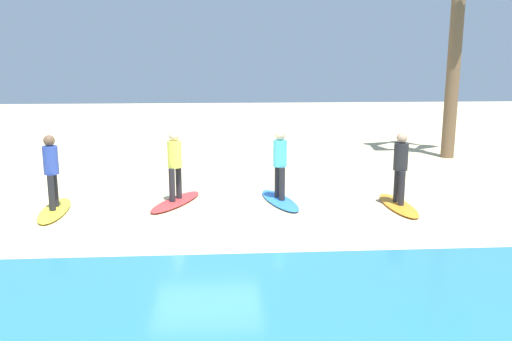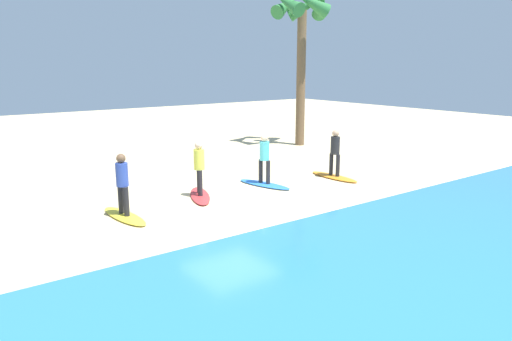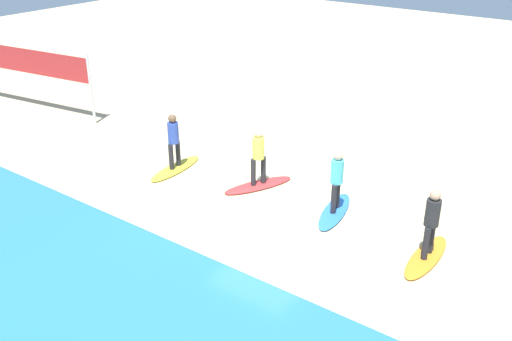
% 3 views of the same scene
% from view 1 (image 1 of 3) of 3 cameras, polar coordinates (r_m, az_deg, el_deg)
% --- Properties ---
extents(ground_plane, '(60.00, 60.00, 0.00)m').
position_cam_1_polar(ground_plane, '(12.12, -5.37, -4.18)').
color(ground_plane, '#CCB789').
extents(surfboard_orange, '(0.59, 2.11, 0.09)m').
position_cam_1_polar(surfboard_orange, '(12.69, 14.99, -3.60)').
color(surfboard_orange, orange).
rests_on(surfboard_orange, ground).
extents(surfer_orange, '(0.32, 0.46, 1.64)m').
position_cam_1_polar(surfer_orange, '(12.47, 15.23, 0.80)').
color(surfer_orange, '#232328').
rests_on(surfer_orange, surfboard_orange).
extents(surfboard_blue, '(1.02, 2.17, 0.09)m').
position_cam_1_polar(surfboard_blue, '(12.69, 2.54, -3.20)').
color(surfboard_blue, blue).
rests_on(surfboard_blue, ground).
extents(surfer_blue, '(0.32, 0.45, 1.64)m').
position_cam_1_polar(surfer_blue, '(12.47, 2.58, 1.20)').
color(surfer_blue, '#232328').
rests_on(surfer_blue, surfboard_blue).
extents(surfboard_red, '(1.38, 2.14, 0.09)m').
position_cam_1_polar(surfboard_red, '(12.70, -8.57, -3.31)').
color(surfboard_red, red).
rests_on(surfboard_red, ground).
extents(surfer_red, '(0.32, 0.43, 1.64)m').
position_cam_1_polar(surfer_red, '(12.48, -8.71, 1.09)').
color(surfer_red, '#232328').
rests_on(surfer_red, surfboard_red).
extents(surfboard_yellow, '(0.72, 2.14, 0.09)m').
position_cam_1_polar(surfboard_yellow, '(12.67, -20.76, -4.00)').
color(surfboard_yellow, yellow).
rests_on(surfboard_yellow, ground).
extents(surfer_yellow, '(0.32, 0.46, 1.64)m').
position_cam_1_polar(surfer_yellow, '(12.45, -21.09, 0.40)').
color(surfer_yellow, '#232328').
rests_on(surfer_yellow, surfboard_yellow).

